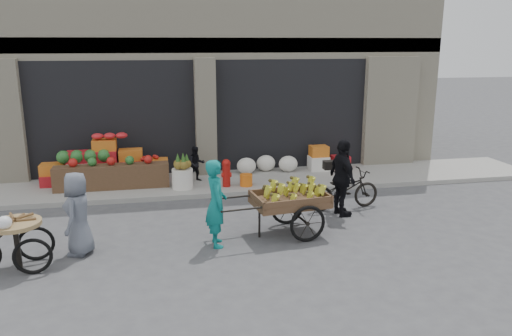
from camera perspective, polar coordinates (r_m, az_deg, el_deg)
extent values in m
plane|color=#424244|center=(9.40, -2.43, -8.89)|extent=(80.00, 80.00, 0.00)
cube|color=gray|center=(13.22, -5.22, -1.77)|extent=(18.00, 2.20, 0.12)
cube|color=beige|center=(16.80, -7.07, 13.47)|extent=(14.00, 6.00, 7.00)
cube|color=gray|center=(13.96, -6.14, 13.78)|extent=(14.00, 0.30, 0.40)
cube|color=black|center=(14.73, -15.86, 5.80)|extent=(4.40, 1.60, 3.10)
cube|color=black|center=(15.17, 3.23, 6.55)|extent=(4.40, 1.60, 3.10)
cube|color=beige|center=(13.90, -5.85, 5.80)|extent=(0.55, 0.80, 3.22)
cube|color=brown|center=(12.97, -16.12, -0.95)|extent=(2.80, 0.45, 0.60)
sphere|color=#1E5923|center=(13.43, -19.06, 1.27)|extent=(0.34, 0.34, 0.34)
cylinder|color=silver|center=(12.60, -8.39, -1.20)|extent=(0.52, 0.52, 0.50)
cylinder|color=#A5140F|center=(12.64, -3.40, -0.88)|extent=(0.20, 0.20, 0.56)
sphere|color=#A5140F|center=(12.56, -3.43, 0.53)|extent=(0.22, 0.22, 0.22)
cylinder|color=orange|center=(12.71, -1.13, -1.39)|extent=(0.32, 0.32, 0.30)
ellipsoid|color=silver|center=(13.98, 1.32, 0.36)|extent=(1.70, 0.60, 0.44)
imported|color=black|center=(13.15, -6.84, 0.47)|extent=(0.51, 0.43, 0.93)
cube|color=brown|center=(9.78, 3.89, -3.88)|extent=(1.53, 1.10, 0.13)
torus|color=black|center=(9.50, 5.92, -6.37)|extent=(0.72, 0.15, 0.72)
torus|color=black|center=(10.38, 3.61, -4.52)|extent=(0.72, 0.15, 0.72)
cylinder|color=black|center=(9.69, 0.39, -6.27)|extent=(0.05, 0.05, 0.59)
imported|color=#0E726E|center=(9.18, -4.58, -4.03)|extent=(0.41, 0.61, 1.64)
cylinder|color=#9E7F51|center=(9.10, -25.87, -5.76)|extent=(0.93, 0.93, 0.07)
cube|color=black|center=(9.24, -25.61, -8.10)|extent=(0.09, 0.09, 0.80)
torus|color=black|center=(8.98, -24.16, -9.20)|extent=(0.62, 0.13, 0.62)
torus|color=black|center=(9.49, -23.84, -7.90)|extent=(0.62, 0.13, 0.62)
imported|color=slate|center=(9.35, -19.67, -4.93)|extent=(0.63, 0.82, 1.50)
imported|color=black|center=(11.42, 9.99, -2.47)|extent=(1.77, 0.80, 0.90)
imported|color=black|center=(10.89, 9.85, -1.14)|extent=(0.53, 1.03, 1.69)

